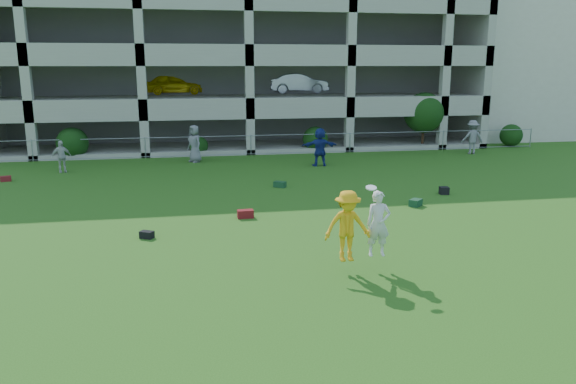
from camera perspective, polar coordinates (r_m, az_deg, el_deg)
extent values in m
plane|color=#235114|center=(14.81, 4.94, -7.73)|extent=(100.00, 100.00, 0.00)
cube|color=beige|center=(49.25, 22.98, 11.63)|extent=(16.00, 14.00, 10.00)
imported|color=silver|center=(29.66, -22.05, 3.36)|extent=(1.00, 0.64, 1.58)
imported|color=slate|center=(30.84, -9.48, 4.87)|extent=(1.08, 1.17, 2.01)
imported|color=navy|center=(29.34, 3.26, 4.60)|extent=(1.86, 0.63, 1.99)
imported|color=gray|center=(35.03, 18.21, 5.32)|extent=(1.35, 0.85, 1.99)
cube|color=maroon|center=(19.47, -4.35, -2.23)|extent=(0.56, 0.32, 0.28)
cube|color=black|center=(17.72, -14.15, -4.22)|extent=(0.47, 0.42, 0.22)
cube|color=#143922|center=(21.56, 12.84, -1.06)|extent=(0.60, 0.60, 0.26)
cube|color=black|center=(23.82, 15.57, 0.14)|extent=(0.40, 0.40, 0.30)
cube|color=#59190F|center=(28.53, -26.75, 1.21)|extent=(0.51, 0.38, 0.24)
cube|color=#14381E|center=(24.25, -0.83, 0.78)|extent=(0.58, 0.54, 0.25)
imported|color=#FAAA16|center=(14.16, 6.05, -3.46)|extent=(1.18, 0.68, 1.82)
imported|color=silver|center=(14.47, 9.15, -3.20)|extent=(0.65, 0.46, 1.69)
cylinder|color=white|center=(13.91, 8.45, 0.43)|extent=(0.27, 0.27, 0.10)
cube|color=#9E998C|center=(46.26, -5.94, 13.77)|extent=(30.00, 0.50, 12.00)
cube|color=#9E998C|center=(40.88, -26.73, 12.65)|extent=(0.50, 14.00, 12.00)
cube|color=#9E998C|center=(43.49, 15.18, 13.47)|extent=(0.50, 14.00, 12.00)
cube|color=#9E998C|center=(39.85, -4.96, 5.52)|extent=(30.00, 14.00, 0.30)
cube|color=#9E998C|center=(39.59, -5.05, 9.83)|extent=(30.00, 14.00, 0.30)
cube|color=#9E998C|center=(39.55, -5.14, 14.18)|extent=(30.00, 14.00, 0.30)
cube|color=#9E998C|center=(39.73, -5.23, 18.51)|extent=(30.00, 14.00, 0.30)
cube|color=#9E998C|center=(32.83, -3.87, 8.20)|extent=(30.00, 0.30, 0.90)
cube|color=#9E998C|center=(32.72, -3.95, 13.44)|extent=(30.00, 0.30, 0.90)
cube|color=#9E998C|center=(32.89, -4.04, 18.67)|extent=(30.00, 0.30, 0.90)
cube|color=#9E998C|center=(33.65, -25.31, 13.03)|extent=(0.50, 0.50, 12.00)
cube|color=#9E998C|center=(32.69, -14.81, 13.85)|extent=(0.50, 0.50, 12.00)
cube|color=#9E998C|center=(32.83, -3.99, 14.22)|extent=(0.50, 0.50, 12.00)
cube|color=#9E998C|center=(34.04, 6.42, 14.12)|extent=(0.50, 0.50, 12.00)
cube|color=#9E998C|center=(36.22, 15.81, 13.65)|extent=(0.50, 0.50, 12.00)
cube|color=#605E59|center=(41.53, -5.40, 13.90)|extent=(29.00, 9.00, 11.60)
imported|color=yellow|center=(37.38, -11.58, 10.70)|extent=(4.02, 1.95, 1.32)
imported|color=#B7B9BF|center=(38.13, 1.03, 10.99)|extent=(4.05, 1.54, 1.32)
cylinder|color=gray|center=(33.71, -24.54, 3.85)|extent=(0.06, 0.06, 1.20)
cylinder|color=gray|center=(32.76, -14.30, 4.39)|extent=(0.06, 0.06, 1.20)
cylinder|color=gray|center=(32.89, -3.79, 4.79)|extent=(0.06, 0.06, 1.20)
cylinder|color=gray|center=(34.10, 6.31, 5.02)|extent=(0.06, 0.06, 1.20)
cylinder|color=gray|center=(36.27, 15.47, 5.10)|extent=(0.06, 0.06, 1.20)
cylinder|color=gray|center=(39.25, 23.42, 5.07)|extent=(0.06, 0.06, 1.20)
cylinder|color=gray|center=(32.82, -3.81, 5.74)|extent=(36.00, 0.04, 0.04)
cylinder|color=gray|center=(32.97, -3.78, 3.89)|extent=(36.00, 0.04, 0.04)
sphere|color=#163D11|center=(33.82, -21.06, 4.66)|extent=(1.76, 1.76, 1.76)
sphere|color=#163D11|center=(33.29, -9.06, 4.67)|extent=(1.10, 1.10, 1.10)
sphere|color=#163D11|center=(34.14, 2.80, 5.38)|extent=(1.54, 1.54, 1.54)
cylinder|color=#382314|center=(36.53, 13.54, 5.86)|extent=(0.16, 0.16, 1.96)
sphere|color=#163D11|center=(36.40, 13.64, 7.83)|extent=(2.52, 2.52, 2.52)
sphere|color=#163D11|center=(39.19, 21.73, 5.37)|extent=(1.43, 1.43, 1.43)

